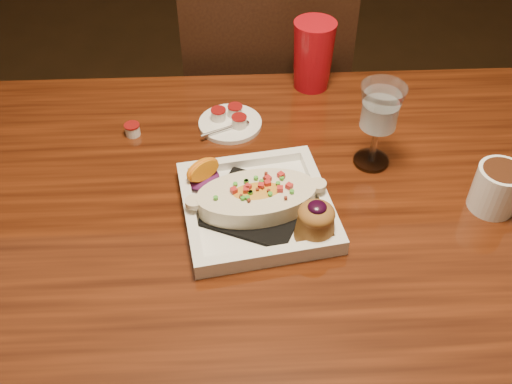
{
  "coord_description": "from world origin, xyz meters",
  "views": [
    {
      "loc": [
        -0.08,
        -0.68,
        1.46
      ],
      "look_at": [
        -0.05,
        0.04,
        0.77
      ],
      "focal_mm": 40.0,
      "sensor_mm": 36.0,
      "label": 1
    }
  ],
  "objects_px": {
    "table": "(284,252)",
    "chair_far": "(264,114)",
    "red_tumbler": "(313,55)",
    "saucer": "(230,122)",
    "plate": "(262,204)",
    "coffee_mug": "(499,187)",
    "goblet": "(380,112)"
  },
  "relations": [
    {
      "from": "table",
      "to": "plate",
      "type": "height_order",
      "value": "plate"
    },
    {
      "from": "plate",
      "to": "coffee_mug",
      "type": "xyz_separation_m",
      "value": [
        0.4,
        0.0,
        0.02
      ]
    },
    {
      "from": "table",
      "to": "chair_far",
      "type": "xyz_separation_m",
      "value": [
        -0.0,
        0.63,
        -0.15
      ]
    },
    {
      "from": "table",
      "to": "coffee_mug",
      "type": "xyz_separation_m",
      "value": [
        0.36,
        0.01,
        0.14
      ]
    },
    {
      "from": "red_tumbler",
      "to": "goblet",
      "type": "bearing_deg",
      "value": -72.7
    },
    {
      "from": "plate",
      "to": "coffee_mug",
      "type": "bearing_deg",
      "value": -8.84
    },
    {
      "from": "chair_far",
      "to": "coffee_mug",
      "type": "bearing_deg",
      "value": 120.06
    },
    {
      "from": "table",
      "to": "red_tumbler",
      "type": "height_order",
      "value": "red_tumbler"
    },
    {
      "from": "coffee_mug",
      "to": "saucer",
      "type": "bearing_deg",
      "value": 154.47
    },
    {
      "from": "plate",
      "to": "coffee_mug",
      "type": "relative_size",
      "value": 2.52
    },
    {
      "from": "chair_far",
      "to": "saucer",
      "type": "bearing_deg",
      "value": 75.9
    },
    {
      "from": "coffee_mug",
      "to": "goblet",
      "type": "bearing_deg",
      "value": 149.74
    },
    {
      "from": "table",
      "to": "saucer",
      "type": "xyz_separation_m",
      "value": [
        -0.09,
        0.26,
        0.11
      ]
    },
    {
      "from": "coffee_mug",
      "to": "plate",
      "type": "bearing_deg",
      "value": -175.93
    },
    {
      "from": "goblet",
      "to": "saucer",
      "type": "distance_m",
      "value": 0.31
    },
    {
      "from": "goblet",
      "to": "table",
      "type": "bearing_deg",
      "value": -142.48
    },
    {
      "from": "coffee_mug",
      "to": "saucer",
      "type": "relative_size",
      "value": 0.87
    },
    {
      "from": "goblet",
      "to": "red_tumbler",
      "type": "bearing_deg",
      "value": 107.3
    },
    {
      "from": "saucer",
      "to": "red_tumbler",
      "type": "xyz_separation_m",
      "value": [
        0.18,
        0.14,
        0.07
      ]
    },
    {
      "from": "chair_far",
      "to": "coffee_mug",
      "type": "distance_m",
      "value": 0.78
    },
    {
      "from": "goblet",
      "to": "saucer",
      "type": "height_order",
      "value": "goblet"
    },
    {
      "from": "plate",
      "to": "saucer",
      "type": "height_order",
      "value": "plate"
    },
    {
      "from": "goblet",
      "to": "plate",
      "type": "bearing_deg",
      "value": -148.83
    },
    {
      "from": "saucer",
      "to": "plate",
      "type": "bearing_deg",
      "value": -78.62
    },
    {
      "from": "chair_far",
      "to": "coffee_mug",
      "type": "xyz_separation_m",
      "value": [
        0.36,
        -0.62,
        0.29
      ]
    },
    {
      "from": "goblet",
      "to": "saucer",
      "type": "bearing_deg",
      "value": 154.45
    },
    {
      "from": "chair_far",
      "to": "red_tumbler",
      "type": "bearing_deg",
      "value": 111.27
    },
    {
      "from": "red_tumbler",
      "to": "saucer",
      "type": "bearing_deg",
      "value": -142.4
    },
    {
      "from": "chair_far",
      "to": "coffee_mug",
      "type": "relative_size",
      "value": 8.26
    },
    {
      "from": "table",
      "to": "plate",
      "type": "relative_size",
      "value": 5.3
    },
    {
      "from": "plate",
      "to": "table",
      "type": "bearing_deg",
      "value": -13.53
    },
    {
      "from": "coffee_mug",
      "to": "table",
      "type": "bearing_deg",
      "value": -175.4
    }
  ]
}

